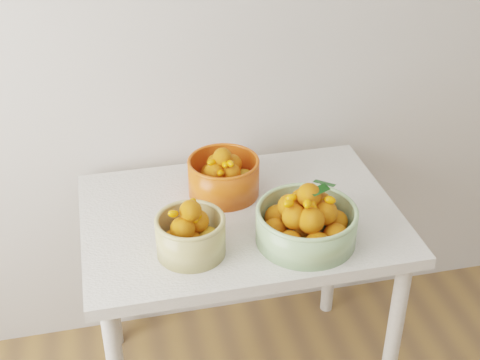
# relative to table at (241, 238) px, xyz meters

# --- Properties ---
(table) EXTENTS (1.00, 0.70, 0.75)m
(table) POSITION_rel_table_xyz_m (0.00, 0.00, 0.00)
(table) COLOR silver
(table) RESTS_ON ground
(bowl_cream) EXTENTS (0.24, 0.24, 0.17)m
(bowl_cream) POSITION_rel_table_xyz_m (-0.19, -0.16, 0.16)
(bowl_cream) COLOR tan
(bowl_cream) RESTS_ON table
(bowl_green) EXTENTS (0.36, 0.36, 0.19)m
(bowl_green) POSITION_rel_table_xyz_m (0.16, -0.18, 0.16)
(bowl_green) COLOR #94BB81
(bowl_green) RESTS_ON table
(bowl_orange) EXTENTS (0.26, 0.26, 0.17)m
(bowl_orange) POSITION_rel_table_xyz_m (-0.03, 0.13, 0.16)
(bowl_orange) COLOR #D94612
(bowl_orange) RESTS_ON table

